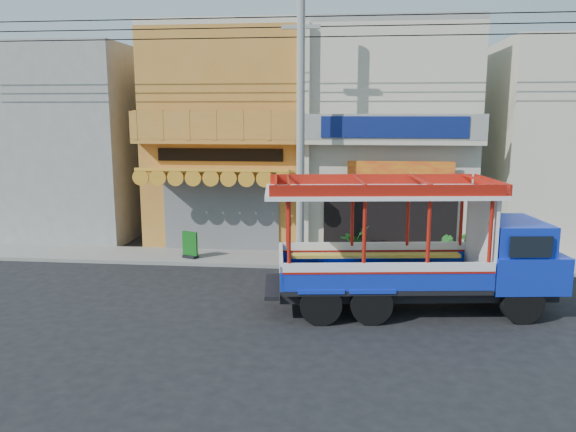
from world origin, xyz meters
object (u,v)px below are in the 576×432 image
Objects in this scene: green_sign at (190,247)px; potted_plant_c at (464,245)px; potted_plant_a at (354,242)px; utility_pole at (305,112)px; songthaew_truck at (433,248)px; potted_plant_b at (446,250)px.

potted_plant_c reaches higher than green_sign.
potted_plant_a reaches higher than potted_plant_c.
utility_pole is at bearing -4.64° from green_sign.
potted_plant_a is at bearing 112.19° from songthaew_truck.
utility_pole is 7.06m from potted_plant_c.
potted_plant_c is at bearing 12.35° from utility_pole.
songthaew_truck is 8.20× the size of green_sign.
potted_plant_a is (-1.93, 4.72, -0.97)m from songthaew_truck.
songthaew_truck is at bearing -128.60° from potted_plant_a.
potted_plant_b is at bearing 5.55° from utility_pole.
potted_plant_b is (8.56, 0.13, 0.09)m from green_sign.
potted_plant_b is (1.07, 4.23, -1.04)m from songthaew_truck.
potted_plant_b is (2.99, -0.49, -0.07)m from potted_plant_a.
green_sign is 0.98× the size of potted_plant_c.
green_sign is at bearing 175.36° from utility_pole.
green_sign is (-3.95, 0.32, -4.53)m from utility_pole.
potted_plant_c is at bearing -65.23° from potted_plant_b.
green_sign is 0.85× the size of potted_plant_a.
utility_pole is 3.74× the size of songthaew_truck.
utility_pole is at bearing -79.71° from potted_plant_c.
potted_plant_a is at bearing -88.47° from potted_plant_c.
potted_plant_b is (4.61, 0.45, -4.44)m from utility_pole.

